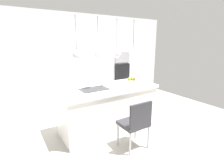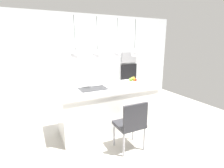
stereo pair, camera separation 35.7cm
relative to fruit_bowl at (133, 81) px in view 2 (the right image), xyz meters
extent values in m
plane|color=#BCB7AD|center=(-0.64, -0.02, -0.98)|extent=(6.60, 6.60, 0.00)
cube|color=white|center=(-0.64, 1.63, 0.32)|extent=(6.00, 0.10, 2.60)
cube|color=white|center=(-0.64, -0.02, -0.55)|extent=(2.02, 0.83, 0.88)
cube|color=white|center=(-0.64, -0.02, -0.08)|extent=(2.08, 0.89, 0.06)
cube|color=#2D2D30|center=(-0.96, -0.02, -0.05)|extent=(0.56, 0.40, 0.02)
cylinder|color=silver|center=(-0.96, 0.22, 0.06)|extent=(0.02, 0.02, 0.22)
cylinder|color=silver|center=(-0.96, 0.14, 0.16)|extent=(0.02, 0.16, 0.02)
cylinder|color=beige|center=(0.00, 0.00, -0.02)|extent=(0.29, 0.29, 0.06)
sphere|color=olive|center=(-0.04, 0.03, 0.04)|extent=(0.08, 0.08, 0.08)
sphere|color=#B22D1E|center=(0.05, -0.03, 0.04)|extent=(0.07, 0.07, 0.07)
sphere|color=olive|center=(0.04, 0.02, 0.04)|extent=(0.07, 0.07, 0.07)
sphere|color=orange|center=(0.04, -0.02, 0.04)|extent=(0.07, 0.07, 0.07)
ellipsoid|color=yellow|center=(0.01, 0.04, 0.06)|extent=(0.19, 0.12, 0.07)
cube|color=#9E9EA3|center=(0.86, 1.56, 0.38)|extent=(0.54, 0.08, 0.34)
cube|color=black|center=(0.86, 1.56, -0.12)|extent=(0.56, 0.08, 0.56)
cube|color=#333338|center=(-0.61, -0.84, -0.53)|extent=(0.47, 0.42, 0.06)
cube|color=#333338|center=(-0.61, -1.03, -0.30)|extent=(0.45, 0.04, 0.41)
cylinder|color=#B2B2B7|center=(-0.41, -0.66, -0.77)|extent=(0.04, 0.04, 0.42)
cylinder|color=#B2B2B7|center=(-0.82, -0.66, -0.77)|extent=(0.04, 0.04, 0.42)
cylinder|color=#B2B2B7|center=(-0.41, -1.02, -0.77)|extent=(0.04, 0.04, 0.42)
cylinder|color=#B2B2B7|center=(-0.82, -1.02, -0.77)|extent=(0.04, 0.04, 0.42)
sphere|color=silver|center=(-1.28, -0.02, 0.63)|extent=(0.17, 0.17, 0.17)
cylinder|color=black|center=(-1.28, -0.02, 1.02)|extent=(0.01, 0.01, 0.60)
sphere|color=silver|center=(-0.85, -0.02, 0.63)|extent=(0.17, 0.17, 0.17)
cylinder|color=black|center=(-0.85, -0.02, 1.02)|extent=(0.01, 0.01, 0.60)
sphere|color=silver|center=(-0.42, -0.02, 0.63)|extent=(0.17, 0.17, 0.17)
cylinder|color=black|center=(-0.42, -0.02, 1.02)|extent=(0.01, 0.01, 0.60)
sphere|color=silver|center=(0.01, -0.02, 0.63)|extent=(0.17, 0.17, 0.17)
cylinder|color=black|center=(0.01, -0.02, 1.02)|extent=(0.01, 0.01, 0.60)
camera|label=1|loc=(-2.39, -2.95, 0.87)|focal=27.26mm
camera|label=2|loc=(-2.08, -3.13, 0.87)|focal=27.26mm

